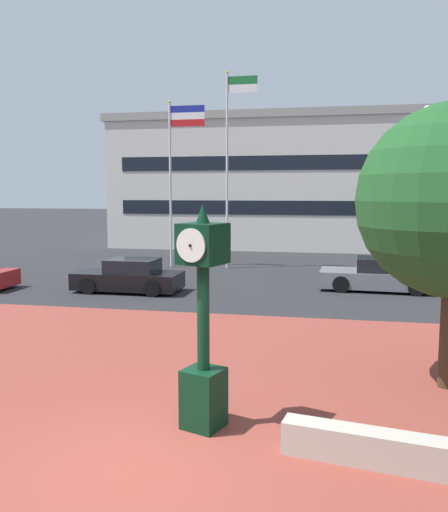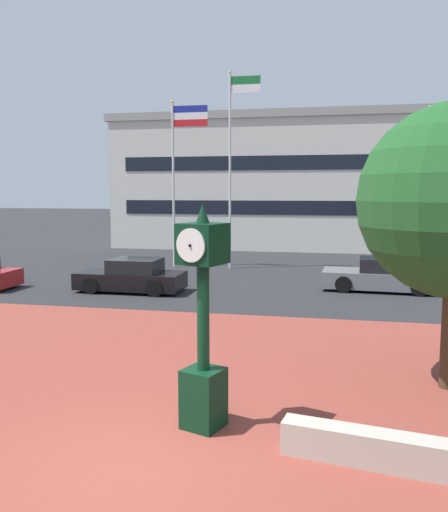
{
  "view_description": "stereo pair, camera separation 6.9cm",
  "coord_description": "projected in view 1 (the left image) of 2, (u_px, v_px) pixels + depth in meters",
  "views": [
    {
      "loc": [
        2.64,
        -6.74,
        3.9
      ],
      "look_at": [
        0.96,
        1.75,
        2.84
      ],
      "focal_mm": 37.63,
      "sensor_mm": 36.0,
      "label": 1
    },
    {
      "loc": [
        2.71,
        -6.73,
        3.9
      ],
      "look_at": [
        0.96,
        1.75,
        2.84
      ],
      "focal_mm": 37.63,
      "sensor_mm": 36.0,
      "label": 2
    }
  ],
  "objects": [
    {
      "name": "ground_plane",
      "position": [
        133.0,
        469.0,
        7.55
      ],
      "size": [
        200.0,
        200.0,
        0.0
      ],
      "primitive_type": "plane",
      "color": "#262628"
    },
    {
      "name": "flagpole_primary",
      "position": [
        175.0,
        167.0,
        26.92
      ],
      "size": [
        1.86,
        0.14,
        8.34
      ],
      "color": "silver",
      "rests_on": "ground"
    },
    {
      "name": "car_street_mid",
      "position": [
        379.0,
        276.0,
        20.96
      ],
      "size": [
        4.51,
        2.07,
        1.28
      ],
      "rotation": [
        0.0,
        0.0,
        1.52
      ],
      "color": "slate",
      "rests_on": "ground"
    },
    {
      "name": "civic_building",
      "position": [
        289.0,
        183.0,
        39.65
      ],
      "size": [
        23.88,
        12.89,
        8.91
      ],
      "color": "beige",
      "rests_on": "ground"
    },
    {
      "name": "planter_wall",
      "position": [
        395.0,
        452.0,
        7.52
      ],
      "size": [
        3.22,
        0.94,
        0.5
      ],
      "primitive_type": "cube",
      "rotation": [
        0.0,
        0.0,
        -0.17
      ],
      "color": "#ADA393",
      "rests_on": "ground"
    },
    {
      "name": "plaza_brick_paving",
      "position": [
        185.0,
        395.0,
        10.25
      ],
      "size": [
        44.0,
        13.56,
        0.01
      ],
      "primitive_type": "cube",
      "color": "brown",
      "rests_on": "ground"
    },
    {
      "name": "street_lamp_post",
      "position": [
        425.0,
        175.0,
        23.75
      ],
      "size": [
        0.36,
        0.36,
        7.58
      ],
      "color": "#4C4C51",
      "rests_on": "ground"
    },
    {
      "name": "flagpole_secondary",
      "position": [
        230.0,
        157.0,
        26.32
      ],
      "size": [
        1.55,
        0.14,
        9.64
      ],
      "color": "silver",
      "rests_on": "ground"
    },
    {
      "name": "car_street_far",
      "position": [
        129.0,
        277.0,
        20.69
      ],
      "size": [
        4.12,
        1.86,
        1.28
      ],
      "rotation": [
        0.0,
        0.0,
        1.56
      ],
      "color": "black",
      "rests_on": "ground"
    },
    {
      "name": "street_clock",
      "position": [
        203.0,
        326.0,
        8.68
      ],
      "size": [
        0.83,
        0.84,
        3.69
      ],
      "rotation": [
        0.0,
        0.0,
        -0.34
      ],
      "color": "black",
      "rests_on": "ground"
    }
  ]
}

